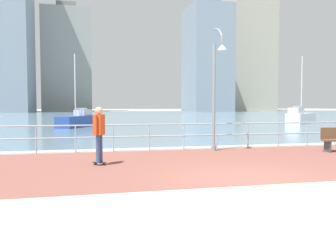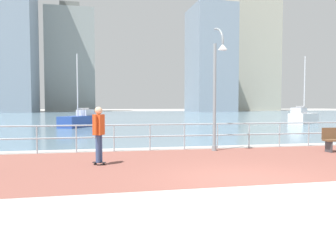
{
  "view_description": "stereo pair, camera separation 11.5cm",
  "coord_description": "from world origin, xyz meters",
  "px_view_note": "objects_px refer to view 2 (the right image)",
  "views": [
    {
      "loc": [
        -3.86,
        -7.79,
        1.79
      ],
      "look_at": [
        -1.2,
        3.56,
        1.1
      ],
      "focal_mm": 38.17,
      "sensor_mm": 36.0,
      "label": 1
    },
    {
      "loc": [
        -3.75,
        -7.81,
        1.79
      ],
      "look_at": [
        -1.2,
        3.56,
        1.1
      ],
      "focal_mm": 38.17,
      "sensor_mm": 36.0,
      "label": 2
    }
  ],
  "objects_px": {
    "skateboarder": "(99,130)",
    "sailboat_gray": "(79,120)",
    "lamppost": "(217,83)",
    "sailboat_yellow": "(303,117)"
  },
  "relations": [
    {
      "from": "lamppost",
      "to": "skateboarder",
      "type": "bearing_deg",
      "value": -153.58
    },
    {
      "from": "sailboat_yellow",
      "to": "sailboat_gray",
      "type": "distance_m",
      "value": 21.13
    },
    {
      "from": "lamppost",
      "to": "sailboat_gray",
      "type": "height_order",
      "value": "sailboat_gray"
    },
    {
      "from": "lamppost",
      "to": "skateboarder",
      "type": "height_order",
      "value": "lamppost"
    },
    {
      "from": "skateboarder",
      "to": "lamppost",
      "type": "bearing_deg",
      "value": 26.42
    },
    {
      "from": "sailboat_gray",
      "to": "sailboat_yellow",
      "type": "bearing_deg",
      "value": 2.6
    },
    {
      "from": "lamppost",
      "to": "sailboat_yellow",
      "type": "bearing_deg",
      "value": 49.06
    },
    {
      "from": "lamppost",
      "to": "skateboarder",
      "type": "distance_m",
      "value": 5.3
    },
    {
      "from": "lamppost",
      "to": "skateboarder",
      "type": "relative_size",
      "value": 2.73
    },
    {
      "from": "skateboarder",
      "to": "sailboat_gray",
      "type": "height_order",
      "value": "sailboat_gray"
    }
  ]
}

